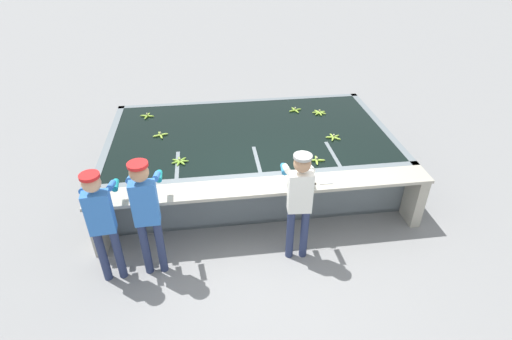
{
  "coord_description": "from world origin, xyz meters",
  "views": [
    {
      "loc": [
        -0.74,
        -4.45,
        4.22
      ],
      "look_at": [
        0.0,
        1.06,
        0.63
      ],
      "focal_mm": 28.0,
      "sensor_mm": 36.0,
      "label": 1
    }
  ],
  "objects_px": {
    "knife_0": "(317,184)",
    "worker_2": "(299,197)",
    "worker_1": "(146,208)",
    "banana_bunch_floating_5": "(160,135)",
    "banana_bunch_floating_2": "(147,116)",
    "banana_bunch_floating_3": "(333,137)",
    "banana_bunch_floating_1": "(180,161)",
    "banana_bunch_floating_4": "(295,110)",
    "banana_bunch_floating_0": "(317,160)",
    "worker_0": "(101,217)",
    "banana_bunch_floating_6": "(319,113)"
  },
  "relations": [
    {
      "from": "banana_bunch_floating_1",
      "to": "knife_0",
      "type": "distance_m",
      "value": 2.19
    },
    {
      "from": "worker_2",
      "to": "banana_bunch_floating_5",
      "type": "bearing_deg",
      "value": 131.1
    },
    {
      "from": "worker_0",
      "to": "knife_0",
      "type": "xyz_separation_m",
      "value": [
        2.92,
        0.52,
        -0.12
      ]
    },
    {
      "from": "worker_0",
      "to": "banana_bunch_floating_6",
      "type": "xyz_separation_m",
      "value": [
        3.6,
        2.89,
        -0.11
      ]
    },
    {
      "from": "banana_bunch_floating_0",
      "to": "banana_bunch_floating_3",
      "type": "height_order",
      "value": "same"
    },
    {
      "from": "banana_bunch_floating_3",
      "to": "knife_0",
      "type": "height_order",
      "value": "banana_bunch_floating_3"
    },
    {
      "from": "banana_bunch_floating_5",
      "to": "banana_bunch_floating_6",
      "type": "xyz_separation_m",
      "value": [
        3.04,
        0.55,
        -0.0
      ]
    },
    {
      "from": "banana_bunch_floating_4",
      "to": "banana_bunch_floating_0",
      "type": "bearing_deg",
      "value": -92.27
    },
    {
      "from": "banana_bunch_floating_5",
      "to": "worker_0",
      "type": "bearing_deg",
      "value": -103.42
    },
    {
      "from": "worker_2",
      "to": "banana_bunch_floating_1",
      "type": "distance_m",
      "value": 2.1
    },
    {
      "from": "worker_0",
      "to": "banana_bunch_floating_0",
      "type": "distance_m",
      "value": 3.28
    },
    {
      "from": "worker_0",
      "to": "banana_bunch_floating_4",
      "type": "bearing_deg",
      "value": 44.25
    },
    {
      "from": "banana_bunch_floating_5",
      "to": "banana_bunch_floating_6",
      "type": "bearing_deg",
      "value": 10.19
    },
    {
      "from": "worker_0",
      "to": "banana_bunch_floating_5",
      "type": "relative_size",
      "value": 6.06
    },
    {
      "from": "worker_2",
      "to": "banana_bunch_floating_2",
      "type": "xyz_separation_m",
      "value": [
        -2.29,
        3.11,
        -0.12
      ]
    },
    {
      "from": "banana_bunch_floating_0",
      "to": "banana_bunch_floating_5",
      "type": "xyz_separation_m",
      "value": [
        -2.51,
        1.2,
        0.0
      ]
    },
    {
      "from": "banana_bunch_floating_0",
      "to": "banana_bunch_floating_1",
      "type": "height_order",
      "value": "same"
    },
    {
      "from": "banana_bunch_floating_2",
      "to": "banana_bunch_floating_4",
      "type": "height_order",
      "value": "same"
    },
    {
      "from": "worker_0",
      "to": "worker_1",
      "type": "relative_size",
      "value": 0.96
    },
    {
      "from": "banana_bunch_floating_6",
      "to": "worker_2",
      "type": "bearing_deg",
      "value": -110.49
    },
    {
      "from": "worker_0",
      "to": "banana_bunch_floating_1",
      "type": "height_order",
      "value": "worker_0"
    },
    {
      "from": "banana_bunch_floating_1",
      "to": "banana_bunch_floating_3",
      "type": "height_order",
      "value": "same"
    },
    {
      "from": "banana_bunch_floating_2",
      "to": "worker_2",
      "type": "bearing_deg",
      "value": -53.66
    },
    {
      "from": "banana_bunch_floating_2",
      "to": "worker_0",
      "type": "bearing_deg",
      "value": -94.53
    },
    {
      "from": "worker_0",
      "to": "worker_1",
      "type": "xyz_separation_m",
      "value": [
        0.55,
        0.05,
        0.06
      ]
    },
    {
      "from": "worker_2",
      "to": "knife_0",
      "type": "distance_m",
      "value": 0.6
    },
    {
      "from": "banana_bunch_floating_1",
      "to": "banana_bunch_floating_5",
      "type": "bearing_deg",
      "value": 111.05
    },
    {
      "from": "banana_bunch_floating_0",
      "to": "banana_bunch_floating_2",
      "type": "relative_size",
      "value": 1.01
    },
    {
      "from": "banana_bunch_floating_2",
      "to": "banana_bunch_floating_3",
      "type": "height_order",
      "value": "same"
    },
    {
      "from": "worker_1",
      "to": "banana_bunch_floating_5",
      "type": "xyz_separation_m",
      "value": [
        0.01,
        2.3,
        -0.17
      ]
    },
    {
      "from": "worker_2",
      "to": "banana_bunch_floating_5",
      "type": "distance_m",
      "value": 3.02
    },
    {
      "from": "banana_bunch_floating_4",
      "to": "banana_bunch_floating_3",
      "type": "bearing_deg",
      "value": -70.94
    },
    {
      "from": "banana_bunch_floating_3",
      "to": "banana_bunch_floating_4",
      "type": "bearing_deg",
      "value": 109.06
    },
    {
      "from": "banana_bunch_floating_0",
      "to": "banana_bunch_floating_5",
      "type": "bearing_deg",
      "value": 154.47
    },
    {
      "from": "knife_0",
      "to": "worker_2",
      "type": "bearing_deg",
      "value": -130.16
    },
    {
      "from": "banana_bunch_floating_5",
      "to": "knife_0",
      "type": "relative_size",
      "value": 0.79
    },
    {
      "from": "banana_bunch_floating_0",
      "to": "banana_bunch_floating_3",
      "type": "relative_size",
      "value": 1.03
    },
    {
      "from": "worker_2",
      "to": "banana_bunch_floating_2",
      "type": "bearing_deg",
      "value": 126.34
    },
    {
      "from": "worker_0",
      "to": "knife_0",
      "type": "height_order",
      "value": "worker_0"
    },
    {
      "from": "banana_bunch_floating_0",
      "to": "banana_bunch_floating_3",
      "type": "xyz_separation_m",
      "value": [
        0.49,
        0.71,
        -0.0
      ]
    },
    {
      "from": "worker_0",
      "to": "banana_bunch_floating_6",
      "type": "height_order",
      "value": "worker_0"
    },
    {
      "from": "banana_bunch_floating_3",
      "to": "knife_0",
      "type": "relative_size",
      "value": 0.78
    },
    {
      "from": "banana_bunch_floating_2",
      "to": "banana_bunch_floating_5",
      "type": "xyz_separation_m",
      "value": [
        0.31,
        -0.84,
        0.0
      ]
    },
    {
      "from": "banana_bunch_floating_5",
      "to": "knife_0",
      "type": "distance_m",
      "value": 2.98
    },
    {
      "from": "banana_bunch_floating_0",
      "to": "banana_bunch_floating_5",
      "type": "relative_size",
      "value": 1.01
    },
    {
      "from": "worker_0",
      "to": "banana_bunch_floating_6",
      "type": "bearing_deg",
      "value": 38.82
    },
    {
      "from": "worker_0",
      "to": "banana_bunch_floating_1",
      "type": "relative_size",
      "value": 6.04
    },
    {
      "from": "worker_1",
      "to": "worker_2",
      "type": "height_order",
      "value": "worker_1"
    },
    {
      "from": "worker_1",
      "to": "banana_bunch_floating_1",
      "type": "height_order",
      "value": "worker_1"
    },
    {
      "from": "banana_bunch_floating_1",
      "to": "worker_2",
      "type": "bearing_deg",
      "value": -39.42
    }
  ]
}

